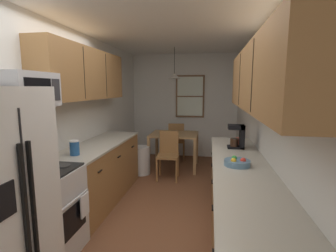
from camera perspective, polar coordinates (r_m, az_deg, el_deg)
ground_plane at (r=4.09m, az=-0.42°, el=-16.32°), size 12.00×12.00×0.00m
wall_left at (r=4.18m, az=-19.00°, el=2.00°), size 0.10×9.00×2.55m
wall_right at (r=3.74m, az=20.36°, el=1.20°), size 0.10×9.00×2.55m
wall_back at (r=6.35m, az=3.72°, el=4.56°), size 4.40×0.10×2.55m
ceiling_slab at (r=3.80m, az=-0.47°, el=21.79°), size 4.40×9.00×0.08m
stove_range at (r=2.99m, az=-26.14°, el=-17.11°), size 0.66×0.62×1.10m
microwave_over_range at (r=2.78m, az=-29.76°, el=7.17°), size 0.39×0.60×0.34m
counter_left at (r=4.06m, az=-15.11°, el=-9.95°), size 0.64×2.04×0.90m
upper_cabinets_left at (r=3.88m, az=-18.21°, el=11.08°), size 0.33×2.12×0.72m
counter_right at (r=2.99m, az=16.16°, el=-16.91°), size 0.64×3.11×0.90m
upper_cabinets_right at (r=2.68m, az=20.55°, el=10.21°), size 0.33×2.79×0.65m
dining_table at (r=5.39m, az=1.42°, el=-2.90°), size 0.99×0.84×0.76m
dining_chair_near at (r=4.82m, az=0.07°, el=-6.06°), size 0.42×0.42×0.90m
dining_chair_far at (r=6.03m, az=1.89°, el=-3.07°), size 0.44×0.44×0.90m
pendant_light at (r=5.29m, az=1.47°, el=11.30°), size 0.26×0.26×0.63m
back_window at (r=6.25m, az=5.03°, el=6.72°), size 0.70×0.05×1.04m
trash_bin at (r=5.13m, az=-6.07°, el=-7.75°), size 0.35×0.35×0.56m
storage_canister at (r=3.32m, az=-20.49°, el=-4.63°), size 0.12×0.12×0.19m
dish_towel at (r=2.91m, az=-18.41°, el=-16.67°), size 0.02×0.16×0.24m
coffee_maker at (r=3.58m, az=15.69°, el=-2.21°), size 0.22×0.18×0.32m
mug_by_coffeemaker at (r=3.82m, az=15.62°, el=-3.36°), size 0.11×0.07×0.10m
fruit_bowl at (r=2.81m, az=15.44°, el=-7.95°), size 0.27×0.27×0.09m
table_serving_bowl at (r=5.29m, az=0.02°, el=-1.56°), size 0.19×0.19×0.06m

